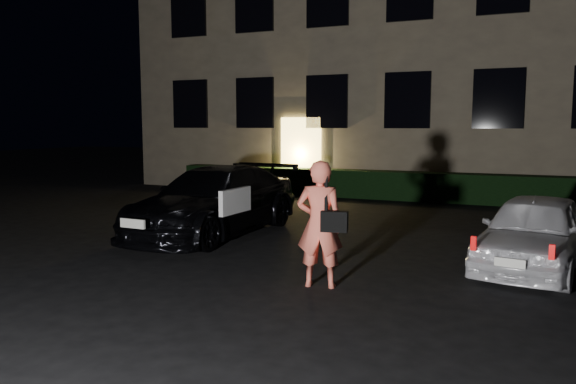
% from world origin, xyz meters
% --- Properties ---
extents(ground, '(80.00, 80.00, 0.00)m').
position_xyz_m(ground, '(0.00, 0.00, 0.00)').
color(ground, black).
rests_on(ground, ground).
extents(building, '(20.00, 8.11, 12.00)m').
position_xyz_m(building, '(-0.00, 14.99, 6.00)').
color(building, '#6A5E4C').
rests_on(building, ground).
extents(hedge, '(15.00, 0.70, 0.85)m').
position_xyz_m(hedge, '(0.00, 10.50, 0.42)').
color(hedge, black).
rests_on(hedge, ground).
extents(sedan, '(2.15, 4.93, 1.38)m').
position_xyz_m(sedan, '(-2.43, 3.59, 0.69)').
color(sedan, black).
rests_on(sedan, ground).
extents(hatch, '(1.96, 3.64, 1.18)m').
position_xyz_m(hatch, '(3.64, 3.09, 0.59)').
color(hatch, white).
rests_on(hatch, ground).
extents(man, '(0.79, 0.54, 1.77)m').
position_xyz_m(man, '(0.91, 0.83, 0.89)').
color(man, '#FF6F57').
rests_on(man, ground).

